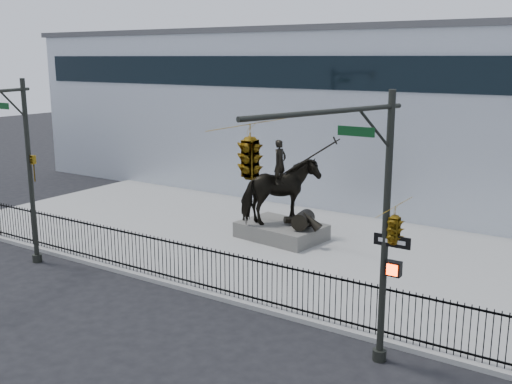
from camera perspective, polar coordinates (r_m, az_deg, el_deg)
The scene contains 8 objects.
ground at distance 19.76m, azimuth -8.08°, elevation -10.47°, with size 120.00×120.00×0.00m, color black.
plaza at distance 25.05m, azimuth 2.57°, elevation -5.11°, with size 30.00×12.00×0.15m, color gray.
building at distance 35.80m, azimuth 13.47°, elevation 7.19°, with size 44.00×14.00×9.00m, color silver.
picket_fence at distance 20.31m, azimuth -5.82°, elevation -7.01°, with size 22.10×0.10×1.50m.
statue_plinth at distance 25.67m, azimuth 2.43°, elevation -3.72°, with size 3.47×2.39×0.65m, color #595752.
equestrian_statue at distance 25.21m, azimuth 2.58°, elevation -0.07°, with size 4.42×3.02×3.77m.
traffic_signal_left at distance 23.19m, azimuth -22.09°, elevation 2.58°, with size 1.52×4.84×7.00m.
traffic_signal_right at distance 13.16m, azimuth 6.83°, elevation -0.05°, with size 2.17×6.86×7.00m.
Camera 1 is at (12.17, -13.51, 7.74)m, focal length 42.00 mm.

